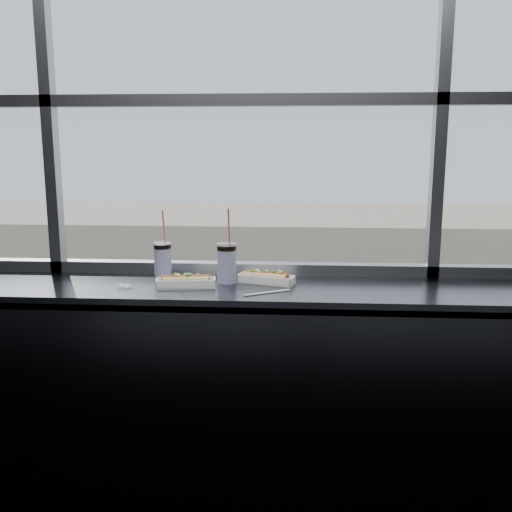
# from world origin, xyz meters

# --- Properties ---
(wall_back_lower) EXTENTS (6.00, 0.00, 6.00)m
(wall_back_lower) POSITION_xyz_m (0.00, 1.50, 0.55)
(wall_back_lower) COLOR black
(wall_back_lower) RESTS_ON ground
(window_glass) EXTENTS (6.00, 0.00, 6.00)m
(window_glass) POSITION_xyz_m (0.00, 1.52, 2.30)
(window_glass) COLOR silver
(window_glass) RESTS_ON ground
(window_mullions) EXTENTS (6.00, 0.08, 2.40)m
(window_mullions) POSITION_xyz_m (0.00, 1.50, 2.30)
(window_mullions) COLOR gray
(window_mullions) RESTS_ON ground
(counter) EXTENTS (6.00, 0.55, 0.06)m
(counter) POSITION_xyz_m (0.00, 1.23, 1.07)
(counter) COLOR #4F535A
(counter) RESTS_ON ground
(counter_fascia) EXTENTS (6.00, 0.04, 1.04)m
(counter_fascia) POSITION_xyz_m (0.00, 0.97, 0.55)
(counter_fascia) COLOR #4F535A
(counter_fascia) RESTS_ON ground
(hotdog_tray_left) EXTENTS (0.29, 0.13, 0.07)m
(hotdog_tray_left) POSITION_xyz_m (-0.24, 1.19, 1.13)
(hotdog_tray_left) COLOR white
(hotdog_tray_left) RESTS_ON counter
(hotdog_tray_right) EXTENTS (0.29, 0.17, 0.07)m
(hotdog_tray_right) POSITION_xyz_m (0.15, 1.29, 1.13)
(hotdog_tray_right) COLOR white
(hotdog_tray_right) RESTS_ON counter
(soda_cup_left) EXTENTS (0.10, 0.10, 0.35)m
(soda_cup_left) POSITION_xyz_m (-0.39, 1.38, 1.20)
(soda_cup_left) COLOR white
(soda_cup_left) RESTS_ON counter
(soda_cup_right) EXTENTS (0.10, 0.10, 0.38)m
(soda_cup_right) POSITION_xyz_m (-0.05, 1.29, 1.21)
(soda_cup_right) COLOR white
(soda_cup_right) RESTS_ON counter
(loose_straw) EXTENTS (0.21, 0.13, 0.01)m
(loose_straw) POSITION_xyz_m (0.16, 1.09, 1.10)
(loose_straw) COLOR white
(loose_straw) RESTS_ON counter
(wrapper) EXTENTS (0.09, 0.06, 0.02)m
(wrapper) POSITION_xyz_m (-0.53, 1.15, 1.11)
(wrapper) COLOR silver
(wrapper) RESTS_ON counter
(plaza_ground) EXTENTS (120.00, 120.00, 0.00)m
(plaza_ground) POSITION_xyz_m (0.00, 45.00, -11.00)
(plaza_ground) COLOR gray
(plaza_ground) RESTS_ON ground
(street_asphalt) EXTENTS (80.00, 10.00, 0.06)m
(street_asphalt) POSITION_xyz_m (0.00, 21.50, -10.97)
(street_asphalt) COLOR black
(street_asphalt) RESTS_ON plaza_ground
(far_sidewalk) EXTENTS (80.00, 6.00, 0.04)m
(far_sidewalk) POSITION_xyz_m (0.00, 29.50, -10.98)
(far_sidewalk) COLOR gray
(far_sidewalk) RESTS_ON plaza_ground
(far_building) EXTENTS (50.00, 14.00, 8.00)m
(far_building) POSITION_xyz_m (0.00, 39.50, -7.00)
(far_building) COLOR tan
(far_building) RESTS_ON plaza_ground
(car_near_c) EXTENTS (3.33, 6.42, 2.05)m
(car_near_c) POSITION_xyz_m (0.06, 17.50, -9.92)
(car_near_c) COLOR #A10F07
(car_near_c) RESTS_ON street_asphalt
(car_far_a) EXTENTS (3.02, 6.38, 2.07)m
(car_far_a) POSITION_xyz_m (-10.50, 25.50, -9.91)
(car_far_a) COLOR black
(car_far_a) RESTS_ON street_asphalt
(car_far_b) EXTENTS (3.70, 7.26, 2.32)m
(car_far_b) POSITION_xyz_m (3.69, 25.50, -9.78)
(car_far_b) COLOR red
(car_far_b) RESTS_ON street_asphalt
(car_near_b) EXTENTS (3.60, 7.17, 2.30)m
(car_near_b) POSITION_xyz_m (-8.89, 17.50, -9.79)
(car_near_b) COLOR #2C2727
(car_near_b) RESTS_ON street_asphalt
(car_near_d) EXTENTS (3.01, 5.93, 1.90)m
(car_near_d) POSITION_xyz_m (7.57, 17.50, -9.99)
(car_near_d) COLOR white
(car_near_d) RESTS_ON street_asphalt
(pedestrian_c) EXTENTS (0.72, 0.97, 2.17)m
(pedestrian_c) POSITION_xyz_m (6.64, 30.48, -9.87)
(pedestrian_c) COLOR #66605B
(pedestrian_c) RESTS_ON far_sidewalk
(pedestrian_b) EXTENTS (0.61, 0.81, 1.83)m
(pedestrian_b) POSITION_xyz_m (-2.32, 28.56, -10.05)
(pedestrian_b) COLOR #66605B
(pedestrian_b) RESTS_ON far_sidewalk
(pedestrian_a) EXTENTS (0.94, 0.71, 2.12)m
(pedestrian_a) POSITION_xyz_m (-6.63, 29.39, -9.90)
(pedestrian_a) COLOR #66605B
(pedestrian_a) RESTS_ON far_sidewalk
(pedestrian_d) EXTENTS (0.74, 0.99, 2.23)m
(pedestrian_d) POSITION_xyz_m (9.94, 28.80, -9.84)
(pedestrian_d) COLOR #66605B
(pedestrian_d) RESTS_ON far_sidewalk
(tree_left) EXTENTS (2.91, 2.91, 4.55)m
(tree_left) POSITION_xyz_m (-9.44, 29.50, -7.91)
(tree_left) COLOR #47382B
(tree_left) RESTS_ON far_sidewalk
(tree_center) EXTENTS (2.74, 2.74, 4.28)m
(tree_center) POSITION_xyz_m (1.14, 29.50, -8.09)
(tree_center) COLOR #47382B
(tree_center) RESTS_ON far_sidewalk
(tree_right) EXTENTS (2.76, 2.76, 4.32)m
(tree_right) POSITION_xyz_m (9.55, 29.50, -8.07)
(tree_right) COLOR #47382B
(tree_right) RESTS_ON far_sidewalk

